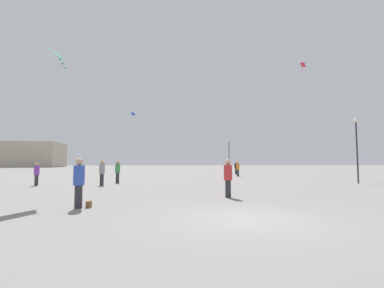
{
  "coord_description": "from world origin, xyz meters",
  "views": [
    {
      "loc": [
        -2.29,
        -7.88,
        1.67
      ],
      "look_at": [
        0.0,
        19.55,
        3.58
      ],
      "focal_mm": 25.04,
      "sensor_mm": 36.0,
      "label": 1
    }
  ],
  "objects_px": {
    "kite_emerald_delta": "(58,56)",
    "kite_crimson_delta": "(301,69)",
    "handbag_beside_flyer": "(89,204)",
    "person_in_blue": "(79,181)",
    "person_in_orange": "(238,168)",
    "person_in_green": "(118,171)",
    "building_left_hall": "(23,155)",
    "lamppost_west": "(357,140)",
    "kite_cobalt_diamond": "(137,115)",
    "person_in_black": "(236,167)",
    "person_in_red": "(228,177)",
    "lamppost_east": "(229,150)",
    "person_in_grey": "(102,171)",
    "person_in_purple": "(37,173)"
  },
  "relations": [
    {
      "from": "building_left_hall",
      "to": "person_in_blue",
      "type": "bearing_deg",
      "value": -61.54
    },
    {
      "from": "person_in_blue",
      "to": "person_in_green",
      "type": "relative_size",
      "value": 1.0
    },
    {
      "from": "person_in_red",
      "to": "person_in_green",
      "type": "distance_m",
      "value": 12.01
    },
    {
      "from": "person_in_purple",
      "to": "person_in_orange",
      "type": "bearing_deg",
      "value": 145.35
    },
    {
      "from": "handbag_beside_flyer",
      "to": "person_in_blue",
      "type": "bearing_deg",
      "value": -164.05
    },
    {
      "from": "person_in_blue",
      "to": "person_in_black",
      "type": "bearing_deg",
      "value": 40.77
    },
    {
      "from": "person_in_grey",
      "to": "handbag_beside_flyer",
      "type": "xyz_separation_m",
      "value": [
        1.95,
        -9.77,
        -0.9
      ]
    },
    {
      "from": "person_in_purple",
      "to": "handbag_beside_flyer",
      "type": "distance_m",
      "value": 12.06
    },
    {
      "from": "handbag_beside_flyer",
      "to": "person_in_orange",
      "type": "bearing_deg",
      "value": 62.34
    },
    {
      "from": "person_in_green",
      "to": "lamppost_east",
      "type": "height_order",
      "value": "lamppost_east"
    },
    {
      "from": "person_in_orange",
      "to": "lamppost_east",
      "type": "relative_size",
      "value": 0.32
    },
    {
      "from": "person_in_orange",
      "to": "kite_cobalt_diamond",
      "type": "distance_m",
      "value": 21.26
    },
    {
      "from": "person_in_green",
      "to": "person_in_black",
      "type": "bearing_deg",
      "value": 7.04
    },
    {
      "from": "person_in_blue",
      "to": "person_in_green",
      "type": "bearing_deg",
      "value": 70.18
    },
    {
      "from": "kite_cobalt_diamond",
      "to": "building_left_hall",
      "type": "relative_size",
      "value": 0.61
    },
    {
      "from": "building_left_hall",
      "to": "kite_cobalt_diamond",
      "type": "bearing_deg",
      "value": -49.92
    },
    {
      "from": "person_in_green",
      "to": "building_left_hall",
      "type": "distance_m",
      "value": 92.66
    },
    {
      "from": "kite_emerald_delta",
      "to": "kite_crimson_delta",
      "type": "bearing_deg",
      "value": 36.56
    },
    {
      "from": "person_in_blue",
      "to": "person_in_orange",
      "type": "height_order",
      "value": "person_in_blue"
    },
    {
      "from": "person_in_purple",
      "to": "person_in_grey",
      "type": "bearing_deg",
      "value": 109.79
    },
    {
      "from": "person_in_blue",
      "to": "person_in_red",
      "type": "height_order",
      "value": "person_in_blue"
    },
    {
      "from": "person_in_red",
      "to": "lamppost_west",
      "type": "relative_size",
      "value": 0.35
    },
    {
      "from": "person_in_blue",
      "to": "kite_crimson_delta",
      "type": "xyz_separation_m",
      "value": [
        18.7,
        19.4,
        11.68
      ]
    },
    {
      "from": "person_in_black",
      "to": "person_in_grey",
      "type": "xyz_separation_m",
      "value": [
        -14.31,
        -17.21,
        0.04
      ]
    },
    {
      "from": "person_in_red",
      "to": "kite_crimson_delta",
      "type": "xyz_separation_m",
      "value": [
        12.56,
        16.96,
        11.69
      ]
    },
    {
      "from": "kite_cobalt_diamond",
      "to": "lamppost_east",
      "type": "bearing_deg",
      "value": -3.56
    },
    {
      "from": "kite_crimson_delta",
      "to": "lamppost_east",
      "type": "bearing_deg",
      "value": 109.99
    },
    {
      "from": "kite_cobalt_diamond",
      "to": "lamppost_west",
      "type": "bearing_deg",
      "value": -50.43
    },
    {
      "from": "person_in_blue",
      "to": "person_in_black",
      "type": "relative_size",
      "value": 1.02
    },
    {
      "from": "person_in_black",
      "to": "kite_cobalt_diamond",
      "type": "distance_m",
      "value": 19.07
    },
    {
      "from": "building_left_hall",
      "to": "lamppost_west",
      "type": "bearing_deg",
      "value": -50.07
    },
    {
      "from": "person_in_green",
      "to": "kite_crimson_delta",
      "type": "relative_size",
      "value": 0.15
    },
    {
      "from": "person_in_blue",
      "to": "person_in_orange",
      "type": "bearing_deg",
      "value": 37.64
    },
    {
      "from": "person_in_blue",
      "to": "kite_crimson_delta",
      "type": "bearing_deg",
      "value": 21.98
    },
    {
      "from": "person_in_purple",
      "to": "handbag_beside_flyer",
      "type": "height_order",
      "value": "person_in_purple"
    },
    {
      "from": "person_in_black",
      "to": "kite_cobalt_diamond",
      "type": "xyz_separation_m",
      "value": [
        -14.98,
        8.03,
        8.64
      ]
    },
    {
      "from": "person_in_orange",
      "to": "handbag_beside_flyer",
      "type": "distance_m",
      "value": 24.11
    },
    {
      "from": "person_in_green",
      "to": "handbag_beside_flyer",
      "type": "xyz_separation_m",
      "value": [
        1.26,
        -12.07,
        -0.88
      ]
    },
    {
      "from": "person_in_green",
      "to": "kite_cobalt_diamond",
      "type": "bearing_deg",
      "value": 52.85
    },
    {
      "from": "person_in_blue",
      "to": "person_in_purple",
      "type": "bearing_deg",
      "value": 97.77
    },
    {
      "from": "person_in_red",
      "to": "lamppost_east",
      "type": "relative_size",
      "value": 0.32
    },
    {
      "from": "person_in_blue",
      "to": "person_in_black",
      "type": "distance_m",
      "value": 29.92
    },
    {
      "from": "kite_crimson_delta",
      "to": "lamppost_west",
      "type": "bearing_deg",
      "value": -91.72
    },
    {
      "from": "person_in_purple",
      "to": "lamppost_east",
      "type": "xyz_separation_m",
      "value": [
        19.63,
        24.01,
        2.81
      ]
    },
    {
      "from": "person_in_purple",
      "to": "kite_crimson_delta",
      "type": "height_order",
      "value": "kite_crimson_delta"
    },
    {
      "from": "person_in_orange",
      "to": "handbag_beside_flyer",
      "type": "bearing_deg",
      "value": -47.31
    },
    {
      "from": "building_left_hall",
      "to": "lamppost_west",
      "type": "xyz_separation_m",
      "value": [
        67.78,
        -80.99,
        -0.92
      ]
    },
    {
      "from": "person_in_orange",
      "to": "kite_crimson_delta",
      "type": "height_order",
      "value": "kite_crimson_delta"
    },
    {
      "from": "kite_emerald_delta",
      "to": "handbag_beside_flyer",
      "type": "height_order",
      "value": "kite_emerald_delta"
    },
    {
      "from": "person_in_grey",
      "to": "person_in_orange",
      "type": "bearing_deg",
      "value": -38.04
    }
  ]
}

